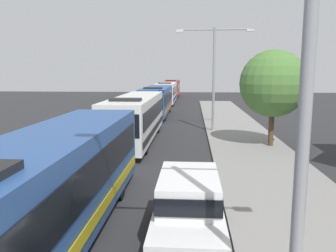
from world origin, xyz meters
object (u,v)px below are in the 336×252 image
Objects in this scene: bus_fourth_in_line at (167,92)px; streetlamp_near at (308,56)px; white_suv at (189,206)px; bus_middle at (157,100)px; streetlamp_mid at (214,68)px; roadside_tree at (273,84)px; bus_second_in_line at (136,117)px; bus_rear at (172,88)px; bus_lead at (52,184)px.

bus_fourth_in_line is 45.25m from streetlamp_near.
bus_middle is at bearing 97.75° from white_suv.
streetlamp_mid reaches higher than bus_middle.
streetlamp_near is at bearing -101.41° from roadside_tree.
bus_middle is 13.71m from bus_fourth_in_line.
roadside_tree is (8.65, -1.46, 2.28)m from bus_second_in_line.
streetlamp_near is at bearing -72.93° from bus_second_in_line.
bus_rear is at bearing 95.34° from streetlamp_near.
streetlamp_near is 0.98× the size of streetlamp_mid.
bus_rear is at bearing 90.00° from bus_second_in_line.
bus_middle is (-0.00, 13.52, -0.00)m from bus_second_in_line.
bus_lead is 7.25m from streetlamp_near.
bus_second_in_line is 1.08× the size of bus_fourth_in_line.
bus_fourth_in_line is at bearing 90.00° from bus_second_in_line.
bus_lead and bus_second_in_line have the same top height.
streetlamp_mid reaches higher than white_suv.
bus_rear is 53.93m from white_suv.
roadside_tree is at bearing -9.55° from bus_second_in_line.
white_suv is at bearing 5.00° from bus_lead.
bus_lead and bus_fourth_in_line have the same top height.
bus_lead is 18.98m from streetlamp_mid.
bus_fourth_in_line is (-0.00, 41.21, -0.00)m from bus_lead.
streetlamp_near reaches higher than bus_fourth_in_line.
bus_fourth_in_line is 12.91m from bus_rear.
roadside_tree is (8.65, 12.52, 2.28)m from bus_lead.
streetlamp_mid is (1.70, 17.57, 3.95)m from white_suv.
bus_rear is at bearing 101.75° from roadside_tree.
roadside_tree reaches higher than bus_fourth_in_line.
bus_lead is at bearing -90.00° from bus_second_in_line.
bus_second_in_line is 1.53× the size of streetlamp_mid.
streetlamp_near is (5.40, -44.81, 3.24)m from bus_fourth_in_line.
bus_second_in_line is at bearing -90.00° from bus_rear.
white_suv is (3.70, -27.18, -0.66)m from bus_middle.
bus_second_in_line is 1.01× the size of bus_middle.
bus_lead and bus_middle have the same top height.
roadside_tree reaches higher than bus_second_in_line.
bus_lead is 13.98m from bus_second_in_line.
streetlamp_near is at bearing -80.15° from bus_middle.
bus_fourth_in_line reaches higher than white_suv.
bus_second_in_line is 18.67m from streetlamp_near.
roadside_tree is (8.65, -14.98, 2.28)m from bus_middle.
bus_rear is 36.77m from streetlamp_mid.
bus_middle is 1.05× the size of bus_rear.
bus_second_in_line is 1.06× the size of bus_rear.
bus_middle is at bearing 90.00° from bus_lead.
streetlamp_near is (5.40, -3.60, 3.23)m from bus_lead.
bus_middle is at bearing 119.34° from streetlamp_mid.
streetlamp_near is 21.50m from streetlamp_mid.
bus_rear is at bearing 90.00° from bus_fourth_in_line.
streetlamp_mid is 6.36m from roadside_tree.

